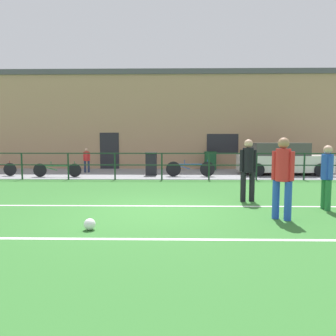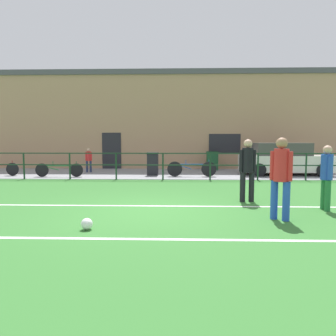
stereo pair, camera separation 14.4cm
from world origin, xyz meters
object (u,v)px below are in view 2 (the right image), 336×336
at_px(bicycle_parked_0, 192,169).
at_px(bicycle_parked_1, 59,170).
at_px(soccer_ball_match, 87,224).
at_px(player_striker, 281,173).
at_px(player_winger, 327,174).
at_px(player_goalkeeper, 247,166).
at_px(parked_car_red, 284,160).
at_px(trash_bin_0, 212,161).
at_px(trash_bin_1, 153,164).
at_px(spectator_child, 89,159).

xyz_separation_m(bicycle_parked_0, bicycle_parked_1, (-6.04, -0.30, -0.04)).
relative_size(soccer_ball_match, bicycle_parked_1, 0.10).
relative_size(player_striker, player_winger, 1.12).
xyz_separation_m(player_goalkeeper, player_striker, (0.28, -2.02, 0.02)).
relative_size(player_striker, soccer_ball_match, 7.91).
height_order(parked_car_red, bicycle_parked_1, parked_car_red).
height_order(bicycle_parked_0, bicycle_parked_1, bicycle_parked_0).
distance_m(bicycle_parked_1, trash_bin_0, 8.08).
bearing_deg(bicycle_parked_0, player_striker, -78.67).
bearing_deg(trash_bin_1, spectator_child, 160.10).
relative_size(player_goalkeeper, parked_car_red, 0.41).
bearing_deg(bicycle_parked_0, player_winger, -66.53).
height_order(soccer_ball_match, trash_bin_1, trash_bin_1).
distance_m(soccer_ball_match, trash_bin_0, 12.44).
bearing_deg(bicycle_parked_1, player_striker, -44.77).
height_order(player_goalkeeper, bicycle_parked_1, player_goalkeeper).
distance_m(player_goalkeeper, bicycle_parked_0, 6.00).
distance_m(parked_car_red, bicycle_parked_0, 4.59).
xyz_separation_m(player_winger, soccer_ball_match, (-5.32, -1.89, -0.78)).
bearing_deg(bicycle_parked_0, player_goalkeeper, -77.48).
relative_size(player_winger, bicycle_parked_1, 0.72).
relative_size(player_striker, trash_bin_1, 1.62).
relative_size(bicycle_parked_1, trash_bin_1, 2.02).
bearing_deg(soccer_ball_match, trash_bin_1, 86.81).
relative_size(soccer_ball_match, trash_bin_0, 0.22).
relative_size(parked_car_red, trash_bin_0, 4.10).
bearing_deg(trash_bin_1, player_winger, -56.86).
bearing_deg(spectator_child, player_goalkeeper, 119.63).
xyz_separation_m(player_striker, bicycle_parked_1, (-7.62, 7.55, -0.66)).
height_order(player_winger, parked_car_red, player_winger).
bearing_deg(soccer_ball_match, bicycle_parked_0, 74.98).
bearing_deg(spectator_child, bicycle_parked_1, 57.40).
bearing_deg(player_striker, parked_car_red, -70.23).
relative_size(spectator_child, bicycle_parked_1, 0.57).
xyz_separation_m(player_goalkeeper, bicycle_parked_1, (-7.34, 5.54, -0.64)).
bearing_deg(soccer_ball_match, parked_car_red, 54.83).
height_order(player_striker, player_winger, player_striker).
height_order(player_striker, bicycle_parked_0, player_striker).
bearing_deg(parked_car_red, bicycle_parked_0, -168.13).
distance_m(soccer_ball_match, bicycle_parked_0, 9.05).
height_order(bicycle_parked_1, trash_bin_0, trash_bin_0).
height_order(player_winger, spectator_child, player_winger).
bearing_deg(trash_bin_1, soccer_ball_match, -93.19).
relative_size(soccer_ball_match, spectator_child, 0.18).
height_order(parked_car_red, bicycle_parked_0, parked_car_red).
relative_size(spectator_child, bicycle_parked_0, 0.56).
height_order(soccer_ball_match, spectator_child, spectator_child).
height_order(player_goalkeeper, trash_bin_1, player_goalkeeper).
xyz_separation_m(player_goalkeeper, bicycle_parked_0, (-1.29, 5.83, -0.60)).
distance_m(trash_bin_0, trash_bin_1, 4.07).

